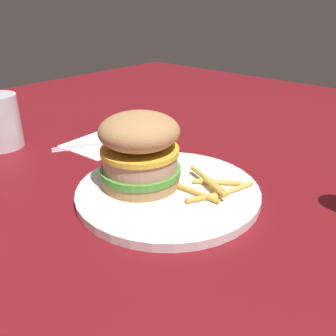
{
  "coord_description": "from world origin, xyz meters",
  "views": [
    {
      "loc": [
        -0.35,
        -0.28,
        0.25
      ],
      "look_at": [
        -0.02,
        0.01,
        0.04
      ],
      "focal_mm": 38.66,
      "sensor_mm": 36.0,
      "label": 1
    }
  ],
  "objects_px": {
    "sandwich": "(140,149)",
    "napkin": "(100,144)",
    "fries_pile": "(212,187)",
    "fork": "(99,143)",
    "plate": "(168,191)"
  },
  "relations": [
    {
      "from": "fries_pile",
      "to": "napkin",
      "type": "bearing_deg",
      "value": 84.48
    },
    {
      "from": "plate",
      "to": "fries_pile",
      "type": "relative_size",
      "value": 2.48
    },
    {
      "from": "fork",
      "to": "sandwich",
      "type": "bearing_deg",
      "value": -111.18
    },
    {
      "from": "fries_pile",
      "to": "napkin",
      "type": "height_order",
      "value": "fries_pile"
    },
    {
      "from": "fries_pile",
      "to": "sandwich",
      "type": "bearing_deg",
      "value": 118.1
    },
    {
      "from": "napkin",
      "to": "fork",
      "type": "bearing_deg",
      "value": 151.37
    },
    {
      "from": "sandwich",
      "to": "napkin",
      "type": "distance_m",
      "value": 0.21
    },
    {
      "from": "plate",
      "to": "napkin",
      "type": "relative_size",
      "value": 2.3
    },
    {
      "from": "fries_pile",
      "to": "plate",
      "type": "bearing_deg",
      "value": 122.08
    },
    {
      "from": "fries_pile",
      "to": "fork",
      "type": "distance_m",
      "value": 0.28
    },
    {
      "from": "sandwich",
      "to": "fries_pile",
      "type": "relative_size",
      "value": 1.1
    },
    {
      "from": "fries_pile",
      "to": "napkin",
      "type": "relative_size",
      "value": 0.93
    },
    {
      "from": "plate",
      "to": "sandwich",
      "type": "height_order",
      "value": "sandwich"
    },
    {
      "from": "plate",
      "to": "napkin",
      "type": "xyz_separation_m",
      "value": [
        0.06,
        0.22,
        -0.01
      ]
    },
    {
      "from": "sandwich",
      "to": "fork",
      "type": "relative_size",
      "value": 0.7
    }
  ]
}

